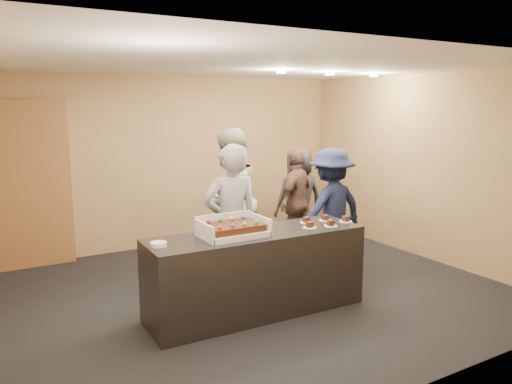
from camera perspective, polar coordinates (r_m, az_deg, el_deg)
room at (r=5.82m, az=-1.17°, el=1.04°), size 6.04×6.00×2.70m
serving_counter at (r=5.49m, az=0.04°, el=-9.20°), size 2.42×0.76×0.90m
storage_cabinet at (r=7.55m, az=-24.39°, el=0.77°), size 1.06×0.15×2.33m
cake_box at (r=5.24m, az=-2.75°, el=-4.50°), size 0.68×0.47×0.20m
sheet_cake at (r=5.20m, az=-2.63°, el=-4.01°), size 0.58×0.40×0.11m
plate_stack at (r=4.94m, az=-11.08°, el=-5.88°), size 0.16×0.16×0.04m
slice_a at (r=5.58m, az=6.15°, el=-3.87°), size 0.15×0.15×0.07m
slice_b at (r=5.82m, az=5.79°, el=-3.30°), size 0.15×0.15×0.07m
slice_c at (r=5.69m, az=8.54°, el=-3.65°), size 0.15×0.15×0.07m
slice_d at (r=5.95m, az=7.91°, el=-3.03°), size 0.15×0.15×0.07m
slice_e at (r=5.93m, az=10.21°, el=-3.15°), size 0.15×0.15×0.07m
person_server_grey at (r=5.71m, az=-2.85°, el=-3.63°), size 0.71×0.51×1.83m
person_sage_man at (r=6.73m, az=-3.01°, el=-1.03°), size 1.19×1.14×1.94m
person_navy_man at (r=6.93m, az=8.53°, el=-1.93°), size 1.13×0.71×1.68m
person_brown_extra at (r=7.54m, az=4.61°, el=-1.13°), size 1.02×0.82×1.61m
person_dark_suit at (r=7.91m, az=4.94°, el=-0.68°), size 0.85×0.63×1.59m
ceiling_spotlights at (r=7.07m, az=8.44°, el=13.24°), size 1.72×0.12×0.03m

